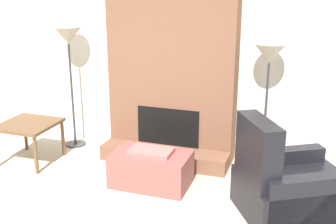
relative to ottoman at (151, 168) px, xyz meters
name	(u,v)px	position (x,y,z in m)	size (l,w,h in m)	color
wall_back	(177,56)	(-0.06, 1.11, 1.10)	(8.07, 0.06, 2.60)	silver
fireplace	(171,66)	(-0.06, 0.90, 1.01)	(1.65, 0.65, 2.60)	brown
ottoman	(151,168)	(0.00, 0.00, 0.00)	(0.87, 0.53, 0.43)	#8C4C47
armchair	(286,188)	(1.49, -0.16, 0.09)	(1.30, 1.22, 1.02)	black
side_table	(29,128)	(-1.71, 0.12, 0.25)	(0.67, 0.67, 0.52)	brown
floor_lamp_left	(68,43)	(-1.46, 0.79, 1.25)	(0.37, 0.37, 1.66)	#333333
floor_lamp_right	(269,61)	(1.15, 0.79, 1.16)	(0.37, 0.37, 1.56)	#333333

